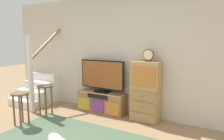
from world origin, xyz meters
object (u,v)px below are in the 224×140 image
side_cabinet (146,92)px  bar_stool_far (45,93)px  bar_stool_near (20,101)px  media_console (102,102)px  television (102,75)px  desk_clock (148,55)px

side_cabinet → bar_stool_far: 2.24m
side_cabinet → bar_stool_near: bearing=-145.6°
side_cabinet → bar_stool_far: side_cabinet is taller
media_console → television: size_ratio=1.05×
side_cabinet → bar_stool_near: (-2.08, -1.43, -0.13)m
television → bar_stool_near: (-1.01, -1.44, -0.38)m
television → desk_clock: (1.12, -0.03, 0.51)m
television → side_cabinet: size_ratio=0.89×
bar_stool_near → bar_stool_far: bar_stool_far is taller
television → bar_stool_far: (-1.02, -0.79, -0.37)m
bar_stool_far → desk_clock: bearing=19.7°
side_cabinet → bar_stool_near: 2.53m
media_console → bar_stool_near: 1.76m
desk_clock → bar_stool_near: desk_clock is taller
desk_clock → media_console: bearing=179.8°
television → desk_clock: size_ratio=4.43×
television → side_cabinet: (1.08, -0.01, -0.25)m
media_console → television: 0.64m
bar_stool_far → bar_stool_near: bearing=-89.2°
television → media_console: bearing=-90.0°
media_console → desk_clock: bearing=-0.2°
side_cabinet → bar_stool_far: (-2.09, -0.78, -0.12)m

